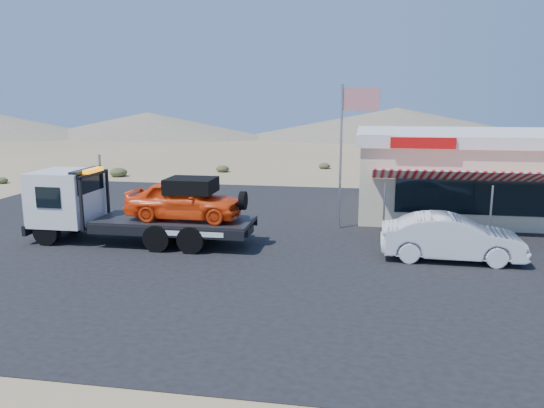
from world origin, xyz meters
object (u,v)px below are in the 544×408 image
Objects in this scene: white_sedan at (451,238)px; flagpole at (347,140)px; jerky_store at (465,171)px; tow_truck at (135,204)px.

flagpole reaches higher than white_sedan.
flagpole reaches higher than jerky_store.
white_sedan is at bearing -45.84° from flagpole.
flagpole reaches higher than tow_truck.
flagpole is at bearing 44.90° from white_sedan.
jerky_store is (1.82, 8.33, 1.19)m from white_sedan.
tow_truck is 11.58m from white_sedan.
tow_truck reaches higher than white_sedan.
tow_truck is at bearing -149.00° from jerky_store.
tow_truck is 1.79× the size of white_sedan.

